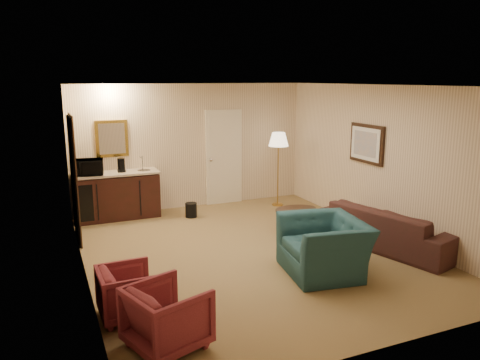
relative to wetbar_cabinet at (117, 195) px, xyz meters
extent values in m
plane|color=olive|center=(1.65, -2.72, -0.46)|extent=(6.00, 6.00, 0.00)
cube|color=beige|center=(1.65, 0.28, 0.84)|extent=(5.00, 0.02, 2.60)
cube|color=beige|center=(-0.85, -2.72, 0.84)|extent=(0.02, 6.00, 2.60)
cube|color=beige|center=(4.15, -2.72, 0.84)|extent=(0.02, 6.00, 2.60)
cube|color=white|center=(1.65, -2.72, 2.14)|extent=(5.00, 6.00, 0.02)
cube|color=#EEE1C3|center=(2.35, 0.25, 0.56)|extent=(0.82, 0.06, 2.05)
cube|color=black|center=(-0.82, -1.02, 0.59)|extent=(0.06, 0.98, 2.10)
cube|color=gold|center=(0.00, 0.25, 1.09)|extent=(0.62, 0.04, 0.72)
cube|color=black|center=(4.11, -2.32, 1.09)|extent=(0.06, 0.90, 0.70)
cube|color=black|center=(0.00, 0.00, 0.00)|extent=(1.64, 0.58, 0.92)
imported|color=black|center=(3.80, -3.38, -0.01)|extent=(1.26, 2.39, 0.90)
imported|color=#1D474A|center=(2.27, -3.85, 0.06)|extent=(0.95, 1.30, 1.04)
imported|color=maroon|center=(-0.50, -4.02, -0.13)|extent=(0.62, 0.65, 0.66)
imported|color=maroon|center=(-0.25, -4.83, -0.09)|extent=(0.87, 0.90, 0.74)
cube|color=black|center=(2.78, -2.15, -0.24)|extent=(0.86, 0.66, 0.44)
cube|color=#BC923E|center=(3.35, -0.38, 0.34)|extent=(0.54, 0.54, 1.59)
cylinder|color=black|center=(1.35, -0.51, -0.32)|extent=(0.28, 0.28, 0.29)
imported|color=black|center=(-0.50, -0.05, 0.64)|extent=(0.57, 0.37, 0.36)
cylinder|color=black|center=(0.11, 0.00, 0.59)|extent=(0.18, 0.18, 0.27)
camera|label=1|loc=(-1.28, -9.11, 2.25)|focal=35.00mm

